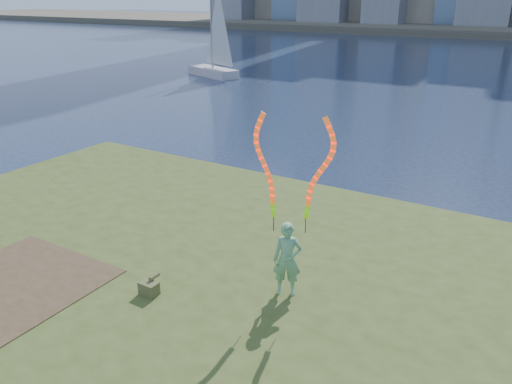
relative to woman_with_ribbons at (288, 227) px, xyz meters
The scene contains 6 objects.
ground 3.57m from the woman_with_ribbons, 167.19° to the left, with size 320.00×320.00×0.00m, color #192640.
grassy_knoll 3.71m from the woman_with_ribbons, 148.28° to the right, with size 20.00×18.00×0.80m.
dirt_patch 5.73m from the woman_with_ribbons, 152.28° to the right, with size 3.20×3.00×0.02m, color #47331E.
woman_with_ribbons is the anchor object (origin of this frame).
canvas_bag 3.01m from the woman_with_ribbons, 147.46° to the right, with size 0.37×0.42×0.35m.
sailboat 33.38m from the woman_with_ribbons, 128.12° to the left, with size 5.47×3.43×8.38m.
Camera 1 is at (6.60, -8.21, 6.34)m, focal length 35.00 mm.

